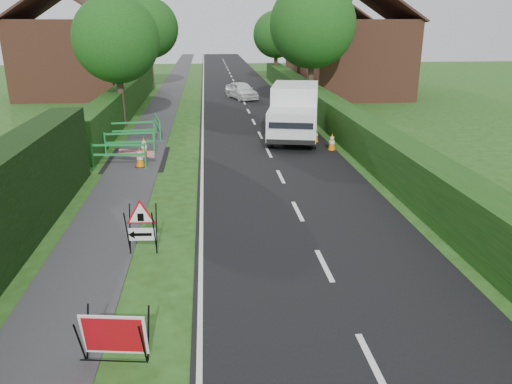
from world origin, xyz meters
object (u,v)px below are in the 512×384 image
works_van (294,111)px  hatchback_car (242,90)px  red_rect_sign (114,336)px  triangle_sign (140,223)px

works_van → hatchback_car: bearing=109.3°
works_van → hatchback_car: 13.32m
red_rect_sign → works_van: (5.75, 16.22, 0.80)m
triangle_sign → hatchback_car: 25.68m
works_van → hatchback_car: size_ratio=1.61×
triangle_sign → works_van: size_ratio=0.20×
red_rect_sign → triangle_sign: size_ratio=0.97×
hatchback_car → works_van: bearing=-101.8°
works_van → hatchback_car: (-1.58, 13.20, -0.71)m
triangle_sign → hatchback_car: bearing=84.4°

